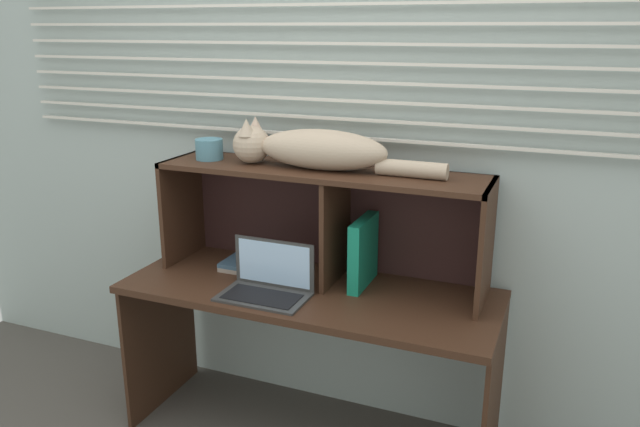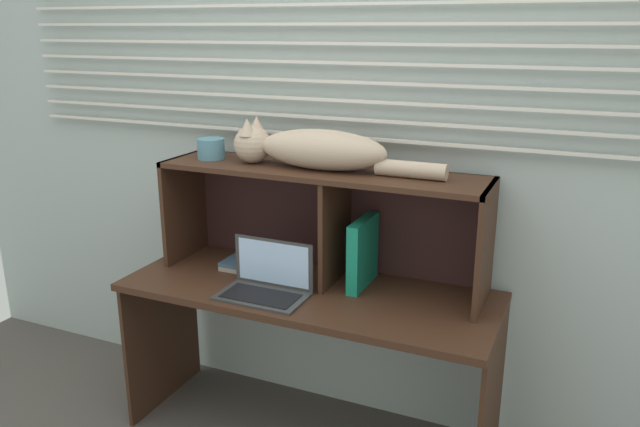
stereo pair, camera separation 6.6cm
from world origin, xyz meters
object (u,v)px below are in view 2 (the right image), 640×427
object	(u,v)px
binder_upright	(363,253)
book_stack	(247,262)
cat	(311,149)
small_basket	(211,149)
laptop	(266,283)

from	to	relation	value
binder_upright	book_stack	distance (m)	0.57
cat	small_basket	distance (m)	0.48
laptop	binder_upright	distance (m)	0.41
laptop	binder_upright	bearing A→B (deg)	36.68
cat	small_basket	size ratio (longest dim) A/B	7.68
small_basket	book_stack	bearing A→B (deg)	-1.52
laptop	binder_upright	world-z (taller)	binder_upright
laptop	binder_upright	size ratio (longest dim) A/B	1.22
laptop	small_basket	xyz separation A→B (m)	(-0.39, 0.24, 0.48)
cat	laptop	bearing A→B (deg)	-110.89
laptop	book_stack	distance (m)	0.33
book_stack	cat	bearing A→B (deg)	0.77
binder_upright	small_basket	bearing A→B (deg)	180.00
small_basket	binder_upright	bearing A→B (deg)	0.00
cat	binder_upright	xyz separation A→B (m)	(0.23, 0.00, -0.41)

